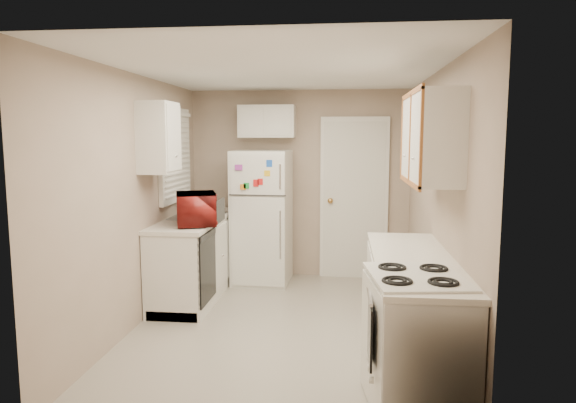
# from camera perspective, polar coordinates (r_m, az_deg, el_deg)

# --- Properties ---
(floor) EXTENTS (3.80, 3.80, 0.00)m
(floor) POSITION_cam_1_polar(r_m,az_deg,el_deg) (5.06, -0.63, -13.76)
(floor) COLOR #B2AA9B
(floor) RESTS_ON ground
(ceiling) EXTENTS (3.80, 3.80, 0.00)m
(ceiling) POSITION_cam_1_polar(r_m,az_deg,el_deg) (4.76, -0.67, 14.32)
(ceiling) COLOR white
(ceiling) RESTS_ON floor
(wall_left) EXTENTS (3.80, 3.80, 0.00)m
(wall_left) POSITION_cam_1_polar(r_m,az_deg,el_deg) (5.12, -16.40, 0.07)
(wall_left) COLOR tan
(wall_left) RESTS_ON floor
(wall_right) EXTENTS (3.80, 3.80, 0.00)m
(wall_right) POSITION_cam_1_polar(r_m,az_deg,el_deg) (4.80, 16.17, -0.38)
(wall_right) COLOR tan
(wall_right) RESTS_ON floor
(wall_back) EXTENTS (2.80, 2.80, 0.00)m
(wall_back) POSITION_cam_1_polar(r_m,az_deg,el_deg) (6.64, 1.31, 1.94)
(wall_back) COLOR tan
(wall_back) RESTS_ON floor
(wall_front) EXTENTS (2.80, 2.80, 0.00)m
(wall_front) POSITION_cam_1_polar(r_m,az_deg,el_deg) (2.91, -5.13, -4.93)
(wall_front) COLOR tan
(wall_front) RESTS_ON floor
(left_counter) EXTENTS (0.60, 1.80, 0.90)m
(left_counter) POSITION_cam_1_polar(r_m,az_deg,el_deg) (5.99, -10.16, -6.03)
(left_counter) COLOR silver
(left_counter) RESTS_ON floor
(dishwasher) EXTENTS (0.03, 0.58, 0.72)m
(dishwasher) POSITION_cam_1_polar(r_m,az_deg,el_deg) (5.34, -8.98, -7.19)
(dishwasher) COLOR black
(dishwasher) RESTS_ON floor
(sink) EXTENTS (0.54, 0.74, 0.16)m
(sink) POSITION_cam_1_polar(r_m,az_deg,el_deg) (6.05, -9.85, -1.93)
(sink) COLOR gray
(sink) RESTS_ON left_counter
(microwave) EXTENTS (0.66, 0.50, 0.39)m
(microwave) POSITION_cam_1_polar(r_m,az_deg,el_deg) (5.44, -10.13, -0.94)
(microwave) COLOR maroon
(microwave) RESTS_ON left_counter
(soap_bottle) EXTENTS (0.08, 0.09, 0.19)m
(soap_bottle) POSITION_cam_1_polar(r_m,az_deg,el_deg) (6.46, -9.22, -0.08)
(soap_bottle) COLOR silver
(soap_bottle) RESTS_ON left_counter
(window_blinds) EXTENTS (0.10, 0.98, 1.08)m
(window_blinds) POSITION_cam_1_polar(r_m,az_deg,el_deg) (6.06, -12.37, 5.05)
(window_blinds) COLOR silver
(window_blinds) RESTS_ON wall_left
(upper_cabinet_left) EXTENTS (0.30, 0.45, 0.70)m
(upper_cabinet_left) POSITION_cam_1_polar(r_m,az_deg,el_deg) (5.23, -14.18, 6.88)
(upper_cabinet_left) COLOR silver
(upper_cabinet_left) RESTS_ON wall_left
(refrigerator) EXTENTS (0.71, 0.69, 1.64)m
(refrigerator) POSITION_cam_1_polar(r_m,az_deg,el_deg) (6.36, -2.89, -1.75)
(refrigerator) COLOR silver
(refrigerator) RESTS_ON floor
(cabinet_over_fridge) EXTENTS (0.70, 0.30, 0.40)m
(cabinet_over_fridge) POSITION_cam_1_polar(r_m,az_deg,el_deg) (6.51, -2.34, 8.87)
(cabinet_over_fridge) COLOR silver
(cabinet_over_fridge) RESTS_ON wall_back
(interior_door) EXTENTS (0.86, 0.06, 2.08)m
(interior_door) POSITION_cam_1_polar(r_m,az_deg,el_deg) (6.60, 7.34, 0.27)
(interior_door) COLOR silver
(interior_door) RESTS_ON floor
(right_counter) EXTENTS (0.60, 2.00, 0.90)m
(right_counter) POSITION_cam_1_polar(r_m,az_deg,el_deg) (4.16, 13.56, -12.11)
(right_counter) COLOR silver
(right_counter) RESTS_ON floor
(stove) EXTENTS (0.67, 0.79, 0.87)m
(stove) POSITION_cam_1_polar(r_m,az_deg,el_deg) (3.63, 13.83, -15.25)
(stove) COLOR silver
(stove) RESTS_ON floor
(upper_cabinet_right) EXTENTS (0.30, 1.20, 0.70)m
(upper_cabinet_right) POSITION_cam_1_polar(r_m,az_deg,el_deg) (4.25, 15.61, 6.80)
(upper_cabinet_right) COLOR silver
(upper_cabinet_right) RESTS_ON wall_right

